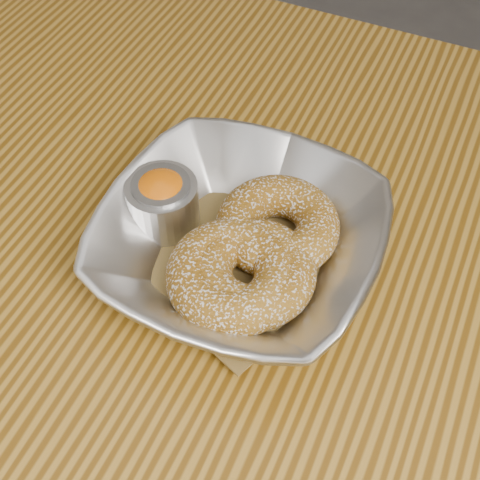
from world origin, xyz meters
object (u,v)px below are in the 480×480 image
at_px(table, 305,402).
at_px(donut_extra, 252,272).
at_px(serving_bowl, 240,243).
at_px(ramekin, 163,201).
at_px(donut_front, 234,275).
at_px(donut_back, 278,226).

bearing_deg(table, donut_extra, 161.13).
bearing_deg(serving_bowl, ramekin, 172.81).
distance_m(serving_bowl, donut_extra, 0.03).
xyz_separation_m(serving_bowl, donut_front, (0.01, -0.03, 0.00)).
xyz_separation_m(table, donut_back, (-0.06, 0.07, 0.13)).
height_order(serving_bowl, ramekin, ramekin).
bearing_deg(ramekin, donut_front, -26.28).
height_order(serving_bowl, donut_back, serving_bowl).
bearing_deg(ramekin, serving_bowl, -7.19).
bearing_deg(donut_extra, ramekin, 161.12).
bearing_deg(ramekin, table, -18.88).
xyz_separation_m(donut_front, ramekin, (-0.08, 0.04, 0.01)).
height_order(donut_back, ramekin, ramekin).
height_order(donut_back, donut_extra, same).
bearing_deg(donut_back, ramekin, -168.49).
xyz_separation_m(table, donut_extra, (-0.06, 0.02, 0.13)).
xyz_separation_m(table, serving_bowl, (-0.08, 0.04, 0.12)).
bearing_deg(donut_extra, serving_bowl, 131.34).
bearing_deg(table, ramekin, 161.12).
xyz_separation_m(serving_bowl, donut_extra, (0.02, -0.02, 0.00)).
height_order(table, donut_back, donut_back).
bearing_deg(table, donut_front, 170.38).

